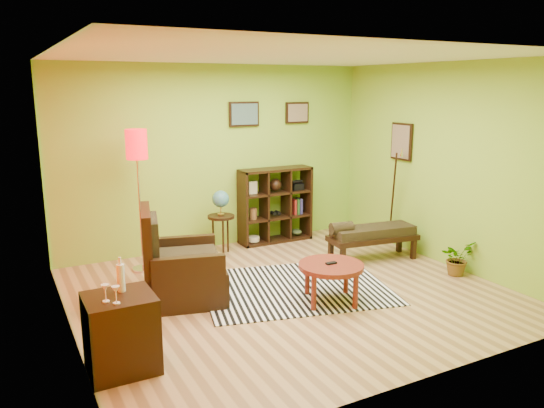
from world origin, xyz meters
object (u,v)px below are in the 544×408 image
armchair (179,272)px  potted_plant (457,262)px  globe_table (221,206)px  bench (371,234)px  side_cabinet (121,333)px  floor_lamp (137,157)px  cube_shelf (276,205)px  coffee_table (331,269)px

armchair → potted_plant: (3.55, -0.92, -0.16)m
globe_table → bench: (1.81, -1.25, -0.35)m
side_cabinet → potted_plant: bearing=4.9°
armchair → floor_lamp: size_ratio=0.58×
floor_lamp → cube_shelf: 2.51m
coffee_table → armchair: 1.78m
bench → coffee_table: bearing=-143.5°
armchair → coffee_table: bearing=-30.4°
side_cabinet → floor_lamp: (0.83, 2.52, 1.21)m
coffee_table → floor_lamp: floor_lamp is taller
armchair → cube_shelf: cube_shelf is taller
coffee_table → globe_table: globe_table is taller
cube_shelf → bench: bearing=-63.0°
coffee_table → globe_table: 2.34m
side_cabinet → bench: bearing=20.2°
armchair → bench: (2.92, 0.12, 0.05)m
armchair → potted_plant: armchair is taller
coffee_table → floor_lamp: (-1.66, 2.12, 1.16)m
bench → cube_shelf: bearing=117.0°
armchair → globe_table: bearing=51.1°
globe_table → cube_shelf: bearing=12.2°
coffee_table → armchair: bearing=149.6°
floor_lamp → cube_shelf: (2.28, 0.38, -0.96)m
globe_table → potted_plant: (2.44, -2.30, -0.56)m
floor_lamp → bench: size_ratio=1.42×
side_cabinet → floor_lamp: 2.92m
coffee_table → armchair: armchair is taller
coffee_table → potted_plant: 2.02m
armchair → globe_table: (1.11, 1.37, 0.40)m
armchair → potted_plant: 3.67m
coffee_table → side_cabinet: bearing=-170.8°
side_cabinet → bench: 4.12m
potted_plant → floor_lamp: bearing=149.8°
coffee_table → side_cabinet: size_ratio=0.75×
cube_shelf → globe_table: bearing=-167.8°
bench → globe_table: bearing=145.3°
armchair → side_cabinet: size_ratio=1.10×
floor_lamp → armchair: bearing=-84.3°
armchair → cube_shelf: 2.70m
armchair → cube_shelf: (2.16, 1.60, 0.26)m
floor_lamp → globe_table: size_ratio=1.98×
side_cabinet → globe_table: 3.40m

